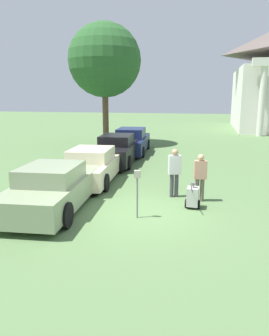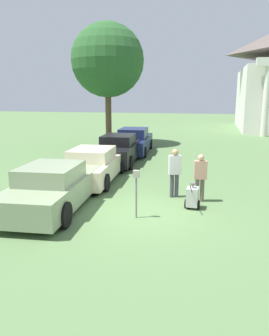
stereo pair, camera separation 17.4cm
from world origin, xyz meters
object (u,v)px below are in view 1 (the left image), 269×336
at_px(parked_car_cream, 92,166).
at_px(person_supervisor, 200,175).
at_px(parking_meter, 137,185).
at_px(parked_car_black, 117,150).
at_px(equipment_cart, 193,196).
at_px(parked_car_sage, 54,188).
at_px(person_worker, 175,170).
at_px(parked_car_navy, 132,142).

bearing_deg(parked_car_cream, person_supervisor, -26.55).
distance_m(parked_car_cream, parking_meter, 4.71).
bearing_deg(parked_car_black, equipment_cart, -61.16).
bearing_deg(parking_meter, parked_car_sage, 175.77).
distance_m(parked_car_black, person_supervisor, 7.29).
distance_m(parked_car_sage, parked_car_black, 7.52).
height_order(parked_car_black, person_worker, person_worker).
distance_m(person_supervisor, equipment_cart, 0.96).
bearing_deg(parked_car_cream, parked_car_sage, -94.75).
xyz_separation_m(parked_car_sage, person_worker, (3.61, 2.10, 0.31)).
bearing_deg(person_worker, parked_car_black, -75.29).
distance_m(parking_meter, equipment_cart, 2.08).
bearing_deg(parking_meter, equipment_cart, 38.17).
distance_m(parked_car_black, parked_car_navy, 3.36).
relative_size(parked_car_cream, parked_car_black, 0.96).
bearing_deg(parking_meter, parked_car_black, 109.64).
bearing_deg(parked_car_navy, parked_car_cream, -94.76).
bearing_deg(parked_car_sage, equipment_cart, 8.57).
height_order(parking_meter, equipment_cart, parking_meter).
relative_size(person_supervisor, equipment_cart, 1.64).
bearing_deg(parked_car_sage, person_supervisor, 16.97).
bearing_deg(parked_car_sage, person_worker, 25.40).
bearing_deg(equipment_cart, parking_meter, -138.65).
height_order(parked_car_cream, person_supervisor, person_supervisor).
relative_size(parked_car_sage, person_worker, 2.87).
distance_m(parked_car_cream, parked_car_navy, 7.28).
distance_m(parking_meter, person_worker, 2.45).
relative_size(parking_meter, person_supervisor, 0.88).
bearing_deg(parked_car_navy, parked_car_black, -94.76).
height_order(parked_car_navy, parking_meter, parked_car_navy).
height_order(person_supervisor, equipment_cart, person_supervisor).
bearing_deg(parked_car_navy, equipment_cart, -71.12).
xyz_separation_m(parked_car_cream, parking_meter, (2.76, -3.80, 0.33)).
relative_size(parked_car_black, parking_meter, 3.66).
height_order(parked_car_cream, equipment_cart, parked_car_cream).
xyz_separation_m(parked_car_black, equipment_cart, (4.31, -6.50, -0.33)).
distance_m(parked_car_cream, person_worker, 3.92).
xyz_separation_m(person_worker, equipment_cart, (0.71, -1.07, -0.61)).
distance_m(person_worker, person_supervisor, 0.95).
bearing_deg(person_worker, parking_meter, 50.78).
bearing_deg(parked_car_navy, parking_meter, -80.80).
distance_m(parked_car_sage, parked_car_cream, 3.60).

